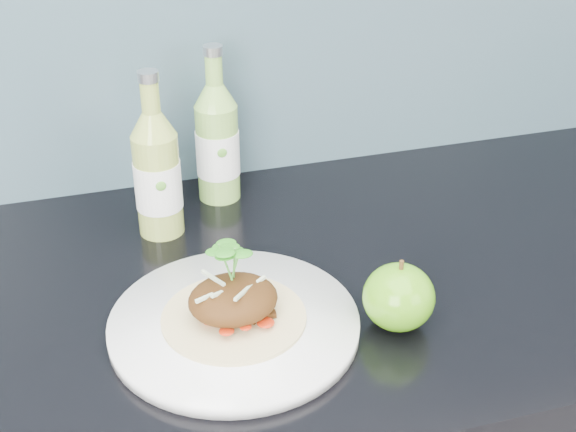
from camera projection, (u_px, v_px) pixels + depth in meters
name	position (u px, v px, depth m)	size (l,w,h in m)	color
dinner_plate	(234.00, 324.00, 0.89)	(0.30, 0.30, 0.02)	white
pork_taco	(233.00, 297.00, 0.87)	(0.16, 0.16, 0.10)	tan
green_apple	(399.00, 297.00, 0.88)	(0.08, 0.08, 0.09)	#42920F
cider_bottle_left	(157.00, 174.00, 1.03)	(0.08, 0.08, 0.22)	#96AB47
cider_bottle_right	(217.00, 142.00, 1.11)	(0.08, 0.08, 0.22)	#7FB34A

